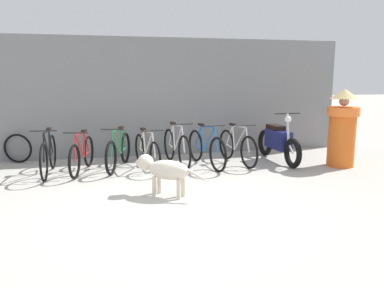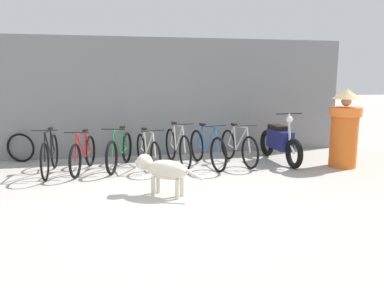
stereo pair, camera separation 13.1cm
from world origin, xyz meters
name	(u,v)px [view 1 (the left image)]	position (x,y,z in m)	size (l,w,h in m)	color
ground_plane	(167,205)	(0.00, 0.00, 0.00)	(60.00, 60.00, 0.00)	#ADA89E
shop_wall_back	(141,98)	(0.00, 3.66, 1.36)	(9.85, 0.20, 2.73)	slate
bicycle_0	(48,155)	(-1.91, 2.22, 0.37)	(0.46, 1.69, 0.90)	black
bicycle_1	(82,155)	(-1.30, 2.26, 0.34)	(0.50, 1.59, 0.84)	black
bicycle_2	(119,151)	(-0.60, 2.42, 0.35)	(0.62, 1.66, 0.86)	black
bicycle_3	(147,152)	(-0.04, 2.32, 0.34)	(0.48, 1.67, 0.83)	black
bicycle_4	(176,147)	(0.60, 2.46, 0.38)	(0.46, 1.72, 0.92)	black
bicycle_5	(206,149)	(1.17, 2.20, 0.37)	(0.48, 1.73, 0.91)	black
bicycle_6	(237,147)	(1.89, 2.30, 0.36)	(0.46, 1.64, 0.88)	black
motorcycle	(278,142)	(2.84, 2.31, 0.43)	(0.58, 1.91, 1.10)	black
stray_dog	(164,169)	(0.02, 0.46, 0.42)	(1.02, 0.79, 0.63)	beige
person_in_robes	(342,127)	(3.91, 1.60, 0.82)	(0.86, 0.86, 1.60)	orange
spare_tire_right	(18,148)	(-2.70, 3.42, 0.32)	(0.62, 0.24, 0.64)	black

